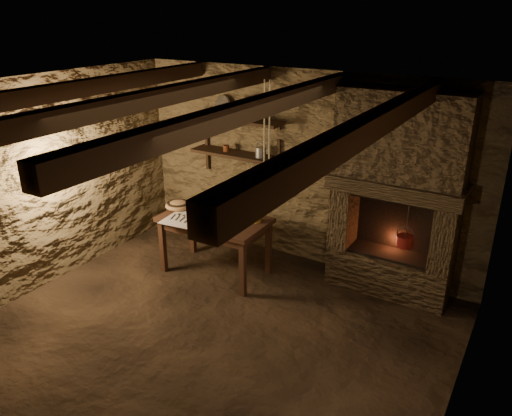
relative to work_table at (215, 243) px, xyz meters
The scene contains 25 objects.
floor 1.35m from the work_table, 58.09° to the right, with size 4.50×4.50×0.00m, color black.
back_wall 1.39m from the work_table, 52.79° to the left, with size 4.50×0.04×2.40m, color #4F3E25.
front_wall 3.28m from the work_table, 77.55° to the right, with size 4.50×0.04×2.40m, color #4F3E25.
left_wall 2.08m from the work_table, 144.93° to the right, with size 0.04×4.00×2.40m, color #4F3E25.
right_wall 3.24m from the work_table, 20.53° to the right, with size 0.04×4.00×2.40m, color #4F3E25.
ceiling 2.39m from the work_table, 58.09° to the right, with size 4.50×4.00×0.04m, color black.
beam_far_left 2.36m from the work_table, 126.58° to the right, with size 0.14×3.95×0.16m, color black.
beam_mid_left 2.22m from the work_table, 80.48° to the right, with size 0.14×3.95×0.16m, color black.
beam_mid_right 2.51m from the work_table, 42.86° to the right, with size 0.14×3.95×0.16m, color black.
beam_far_right 3.11m from the work_table, 26.71° to the right, with size 0.14×3.95×0.16m, color black.
shelf_lower 1.18m from the work_table, 102.61° to the left, with size 1.25×0.30×0.04m, color black.
shelf_upper 1.56m from the work_table, 102.61° to the left, with size 1.25×0.30×0.04m, color black.
hearth 2.21m from the work_table, 19.10° to the left, with size 1.43×0.51×2.30m.
work_table is the anchor object (origin of this frame).
linen_cloth 0.43m from the work_table, 134.73° to the right, with size 0.64×0.51×0.01m, color beige.
pewter_cutlery_row 0.45m from the work_table, 131.72° to the right, with size 0.53×0.21×0.01m, color gray, non-canonical shape.
drinking_glasses 0.42m from the work_table, 159.24° to the right, with size 0.21×0.06×0.08m, color silver, non-canonical shape.
stoneware_jug 0.72m from the work_table, 17.68° to the left, with size 0.14×0.14×0.41m.
wooden_bowl 0.67m from the work_table, behind, with size 0.31×0.31×0.11m, color #A67948.
iron_stockpot 1.65m from the work_table, 95.39° to the left, with size 0.25×0.25×0.18m, color #312E2B.
tin_pan 1.77m from the work_table, 116.92° to the left, with size 0.24×0.24×0.03m, color #A7A7A2.
small_kettle 1.25m from the work_table, 75.05° to the left, with size 0.18×0.14×0.19m, color #A7A7A2, non-canonical shape.
rusty_tin 1.26m from the work_table, 113.02° to the left, with size 0.08×0.08×0.08m, color #612913.
red_pot 2.21m from the work_table, 16.50° to the left, with size 0.23×0.23×0.54m.
hanging_ropes 1.59m from the work_table, ahead, with size 0.08×0.08×1.20m, color beige, non-canonical shape.
Camera 1 is at (2.54, -3.32, 3.05)m, focal length 35.00 mm.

